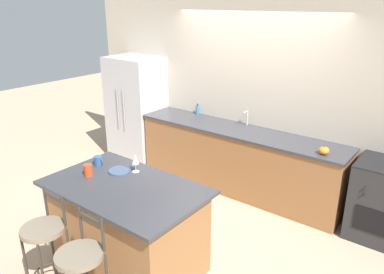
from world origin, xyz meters
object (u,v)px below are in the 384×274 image
(dinner_plate, at_px, (119,171))
(soap_bottle, at_px, (197,110))
(bar_stool_far, at_px, (82,267))
(bar_stool_near, at_px, (45,240))
(tumbler_cup, at_px, (88,170))
(wine_glass, at_px, (135,160))
(coffee_mug, at_px, (98,161))
(pumpkin_decoration, at_px, (324,151))
(refrigerator, at_px, (137,109))

(dinner_plate, xyz_separation_m, soap_bottle, (-0.59, 2.18, 0.07))
(bar_stool_far, bearing_deg, dinner_plate, 120.68)
(bar_stool_near, relative_size, dinner_plate, 4.34)
(bar_stool_near, xyz_separation_m, tumbler_cup, (-0.18, 0.66, 0.40))
(bar_stool_near, bearing_deg, bar_stool_far, -2.91)
(bar_stool_far, bearing_deg, wine_glass, 111.82)
(bar_stool_far, distance_m, wine_glass, 1.23)
(bar_stool_near, height_order, coffee_mug, same)
(bar_stool_near, height_order, wine_glass, wine_glass)
(bar_stool_far, relative_size, pumpkin_decoration, 8.49)
(bar_stool_far, xyz_separation_m, wine_glass, (-0.42, 1.06, 0.48))
(bar_stool_far, xyz_separation_m, dinner_plate, (-0.57, 0.96, 0.34))
(bar_stool_near, relative_size, soap_bottle, 5.99)
(bar_stool_far, xyz_separation_m, pumpkin_decoration, (1.00, 2.72, 0.39))
(bar_stool_near, xyz_separation_m, coffee_mug, (-0.31, 0.90, 0.39))
(bar_stool_far, height_order, tumbler_cup, tumbler_cup)
(refrigerator, bearing_deg, soap_bottle, 13.41)
(refrigerator, relative_size, dinner_plate, 7.47)
(refrigerator, distance_m, bar_stool_far, 3.67)
(tumbler_cup, height_order, soap_bottle, soap_bottle)
(dinner_plate, xyz_separation_m, tumbler_cup, (-0.18, -0.26, 0.05))
(bar_stool_far, bearing_deg, bar_stool_near, 177.09)
(tumbler_cup, bearing_deg, pumpkin_decoration, 49.34)
(tumbler_cup, bearing_deg, refrigerator, 124.85)
(soap_bottle, bearing_deg, coffee_mug, -82.57)
(soap_bottle, bearing_deg, bar_stool_near, -79.16)
(bar_stool_far, height_order, wine_glass, wine_glass)
(refrigerator, height_order, coffee_mug, refrigerator)
(refrigerator, bearing_deg, pumpkin_decoration, -2.65)
(tumbler_cup, bearing_deg, dinner_plate, 55.81)
(dinner_plate, distance_m, pumpkin_decoration, 2.36)
(tumbler_cup, relative_size, pumpkin_decoration, 1.02)
(dinner_plate, height_order, soap_bottle, soap_bottle)
(dinner_plate, height_order, coffee_mug, coffee_mug)
(bar_stool_near, height_order, soap_bottle, soap_bottle)
(dinner_plate, bearing_deg, coffee_mug, -174.59)
(bar_stool_near, bearing_deg, coffee_mug, 108.89)
(bar_stool_near, bearing_deg, wine_glass, 82.05)
(wine_glass, bearing_deg, tumbler_cup, -131.66)
(wine_glass, xyz_separation_m, coffee_mug, (-0.45, -0.13, -0.09))
(refrigerator, xyz_separation_m, coffee_mug, (1.39, -1.95, 0.09))
(wine_glass, bearing_deg, bar_stool_far, -68.18)
(tumbler_cup, bearing_deg, wine_glass, 48.34)
(bar_stool_near, relative_size, tumbler_cup, 8.35)
(wine_glass, bearing_deg, refrigerator, 135.38)
(coffee_mug, bearing_deg, refrigerator, 125.55)
(soap_bottle, bearing_deg, refrigerator, -166.59)
(bar_stool_near, distance_m, soap_bottle, 3.19)
(bar_stool_near, height_order, pumpkin_decoration, pumpkin_decoration)
(bar_stool_far, bearing_deg, pumpkin_decoration, 69.87)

